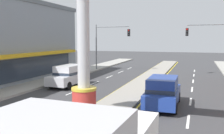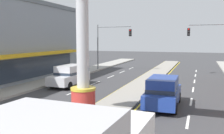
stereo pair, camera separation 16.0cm
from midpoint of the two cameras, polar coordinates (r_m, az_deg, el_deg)
name	(u,v)px [view 2 (the right image)]	position (r m, az deg, el deg)	size (l,w,h in m)	color
median_strip	(141,85)	(22.85, 6.85, -4.21)	(2.48, 52.00, 0.14)	gray
sidewalk_left	(42,83)	(24.85, -15.71, -3.50)	(2.93, 60.00, 0.18)	#9E9B93
lane_markings	(137,89)	(21.57, 6.04, -5.02)	(9.22, 52.00, 0.01)	silver
district_sign	(82,31)	(11.30, -6.42, 8.18)	(7.51, 1.16, 7.89)	#B7332D
traffic_light_left_side	(110,39)	(33.30, -0.37, 6.39)	(4.86, 0.46, 6.20)	slate
traffic_light_right_side	(215,39)	(30.40, 22.70, 5.89)	(4.86, 0.46, 6.20)	slate
suv_far_right_lane	(163,92)	(16.03, 11.92, -5.55)	(2.01, 4.62, 1.90)	navy
suv_mid_left_lane	(70,75)	(23.02, -9.49, -1.87)	(2.10, 4.67, 1.90)	silver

